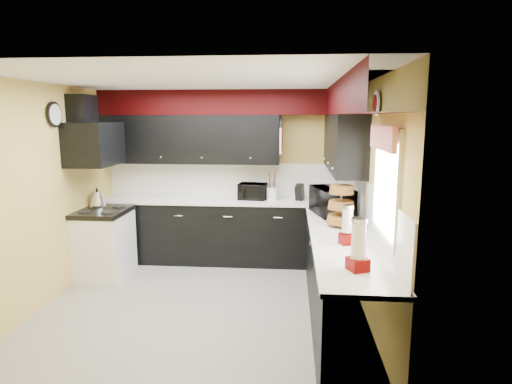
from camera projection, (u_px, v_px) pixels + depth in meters
ground at (205, 304)px, 4.92m from camera, size 3.60×3.60×0.00m
wall_back at (227, 175)px, 6.48m from camera, size 3.60×0.06×2.50m
wall_right at (368, 200)px, 4.56m from camera, size 0.06×3.60×2.50m
wall_left at (46, 195)px, 4.85m from camera, size 0.06×3.60×2.50m
ceiling at (200, 80)px, 4.49m from camera, size 3.60×3.60×0.06m
cab_back at (224, 232)px, 6.32m from camera, size 3.60×0.60×0.90m
cab_right at (340, 280)px, 4.43m from camera, size 0.60×3.00×0.90m
counter_back at (224, 201)px, 6.24m from camera, size 3.62×0.64×0.04m
counter_right at (342, 237)px, 4.35m from camera, size 0.64×3.02×0.04m
splash_back at (227, 179)px, 6.48m from camera, size 3.60×0.02×0.50m
splash_right at (367, 205)px, 4.57m from camera, size 0.02×3.60×0.50m
upper_back at (191, 139)px, 6.25m from camera, size 2.60×0.35×0.70m
upper_right at (344, 143)px, 5.36m from camera, size 0.35×1.80×0.70m
soffit_back at (224, 103)px, 6.11m from camera, size 3.60×0.36×0.35m
soffit_right at (358, 96)px, 4.21m from camera, size 0.36×3.24×0.35m
stove at (105, 245)px, 5.71m from camera, size 0.60×0.75×0.86m
cooktop at (102, 212)px, 5.63m from camera, size 0.62×0.77×0.06m
hood at (94, 144)px, 5.48m from camera, size 0.50×0.78×0.55m
hood_duct at (82, 111)px, 5.42m from camera, size 0.24×0.40×0.40m
window at (387, 185)px, 3.63m from camera, size 0.03×0.86×0.96m
valance at (382, 138)px, 3.56m from camera, size 0.04×0.88×0.20m
pan_top at (281, 126)px, 6.03m from camera, size 0.03×0.22×0.40m
pan_mid at (280, 144)px, 5.95m from camera, size 0.03×0.28×0.46m
pan_low at (281, 145)px, 6.21m from camera, size 0.03×0.24×0.42m
cut_board at (281, 141)px, 5.82m from camera, size 0.03×0.26×0.35m
baskets at (341, 205)px, 4.65m from camera, size 0.27×0.27×0.50m
clock at (54, 114)px, 4.94m from camera, size 0.03×0.30×0.30m
deco_plate at (376, 103)px, 4.05m from camera, size 0.03×0.24×0.24m
toaster_oven at (253, 191)px, 6.22m from camera, size 0.44×0.38×0.23m
microwave at (333, 201)px, 5.22m from camera, size 0.56×0.69×0.34m
utensil_crock at (272, 194)px, 6.18m from camera, size 0.19×0.19×0.17m
knife_block at (300, 193)px, 6.13m from camera, size 0.14×0.17×0.23m
kettle at (97, 199)px, 5.84m from camera, size 0.24×0.24×0.20m
dispenser_a at (347, 227)px, 4.00m from camera, size 0.15×0.15×0.33m
dispenser_b at (358, 246)px, 3.30m from camera, size 0.19×0.19×0.39m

